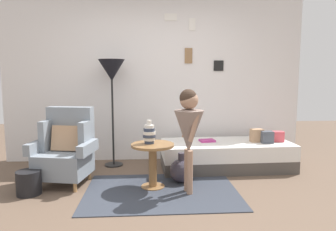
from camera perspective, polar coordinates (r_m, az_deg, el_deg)
ground_plane at (r=3.35m, az=-1.51°, el=-16.71°), size 12.00×12.00×0.00m
gallery_wall at (r=5.01m, az=-2.49°, el=6.55°), size 4.80×0.12×2.60m
rug at (r=3.75m, az=-1.22°, el=-13.95°), size 1.80×1.26×0.01m
armchair at (r=4.13m, az=-18.51°, el=-6.02°), size 0.83×0.69×0.97m
daybed at (r=4.68m, az=10.75°, el=-7.26°), size 1.92×0.85×0.40m
pillow_head at (r=4.85m, az=19.76°, el=-3.70°), size 0.18×0.13×0.15m
pillow_mid at (r=4.69m, az=18.00°, el=-3.86°), size 0.17×0.12×0.17m
pillow_back at (r=4.73m, az=16.21°, el=-3.59°), size 0.18×0.13×0.19m
side_table at (r=3.77m, az=-2.87°, el=-7.72°), size 0.53×0.53×0.55m
vase_striped at (r=3.74m, az=-3.53°, el=-3.42°), size 0.16×0.16×0.29m
floor_lamp at (r=4.67m, az=-10.46°, el=7.56°), size 0.39×0.39×1.62m
person_child at (r=3.51m, az=3.90°, el=-2.10°), size 0.34×0.34×1.22m
book_on_daybed at (r=4.60m, az=7.31°, el=-4.67°), size 0.24×0.19×0.03m
demijohn_near at (r=4.01m, az=2.51°, el=-10.24°), size 0.31×0.31×0.39m
magazine_basket at (r=3.97m, az=-24.54°, el=-11.33°), size 0.28×0.28×0.28m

